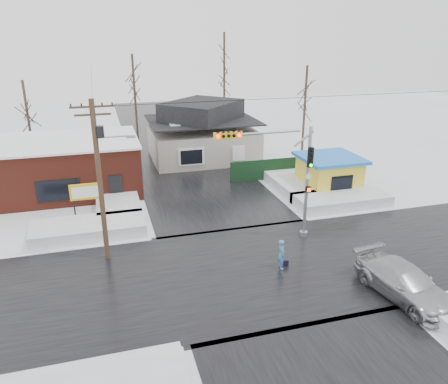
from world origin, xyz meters
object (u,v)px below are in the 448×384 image
object	(u,v)px
marquee_sign	(87,193)
pedestrian	(281,254)
car	(404,283)
utility_pole	(100,173)
kiosk	(329,173)
traffic_signal	(284,170)

from	to	relation	value
marquee_sign	pedestrian	xyz separation A→B (m)	(10.06, -9.78, -1.08)
marquee_sign	car	distance (m)	20.28
marquee_sign	pedestrian	size ratio (longest dim) A/B	1.51
marquee_sign	car	world-z (taller)	marquee_sign
utility_pole	car	distance (m)	16.35
pedestrian	car	distance (m)	6.22
utility_pole	kiosk	bearing A→B (deg)	20.44
marquee_sign	pedestrian	bearing A→B (deg)	-44.20
traffic_signal	utility_pole	world-z (taller)	utility_pole
utility_pole	kiosk	xyz separation A→B (m)	(17.43, 6.49, -3.65)
utility_pole	pedestrian	world-z (taller)	utility_pole
traffic_signal	car	world-z (taller)	traffic_signal
traffic_signal	utility_pole	xyz separation A→B (m)	(-10.36, 0.53, 0.57)
marquee_sign	traffic_signal	bearing A→B (deg)	-29.72
pedestrian	kiosk	bearing A→B (deg)	-32.23
kiosk	pedestrian	world-z (taller)	kiosk
traffic_signal	car	xyz separation A→B (m)	(3.25, -7.42, -3.74)
traffic_signal	utility_pole	size ratio (longest dim) A/B	0.78
traffic_signal	kiosk	world-z (taller)	traffic_signal
kiosk	utility_pole	bearing A→B (deg)	-159.56
marquee_sign	utility_pole	bearing A→B (deg)	-79.87
utility_pole	car	xyz separation A→B (m)	(13.61, -7.96, -4.32)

